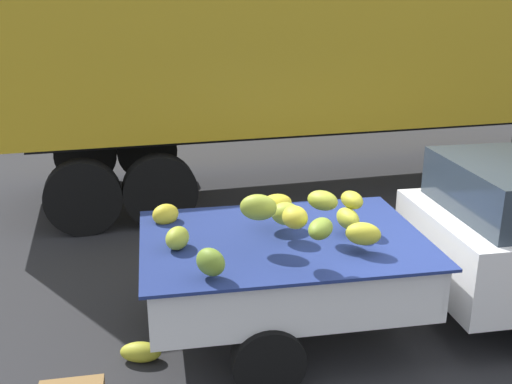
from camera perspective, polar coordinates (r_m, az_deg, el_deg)
ground at (r=6.36m, az=12.61°, el=-13.08°), size 220.00×220.00×0.00m
curb_strip at (r=14.39m, az=-4.50°, el=5.87°), size 80.00×0.80×0.16m
pickup_truck at (r=6.40m, az=19.21°, el=-4.62°), size 4.90×2.29×1.70m
semi_trailer at (r=10.37m, az=9.89°, el=14.35°), size 12.06×2.86×3.95m
fallen_banana_bunch_near_tailgate at (r=5.87m, az=-11.02°, el=-14.86°), size 0.44×0.32×0.19m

